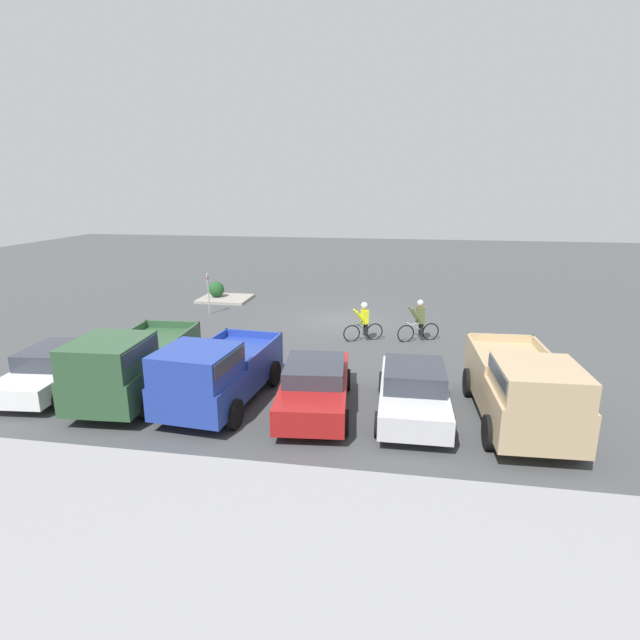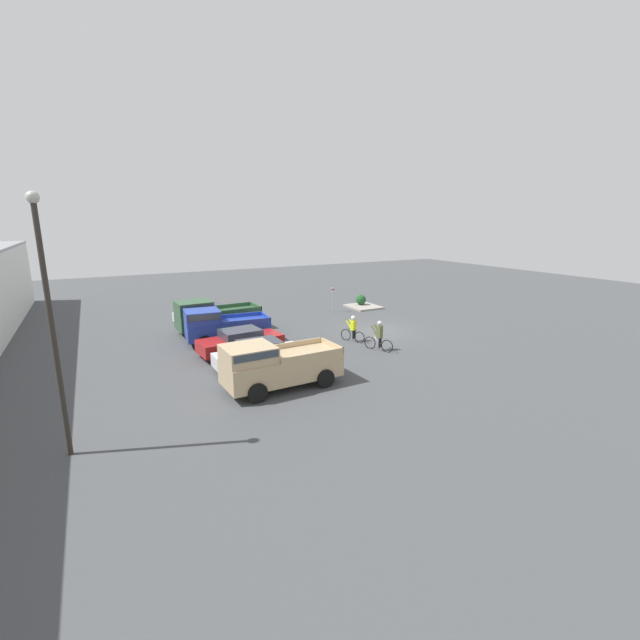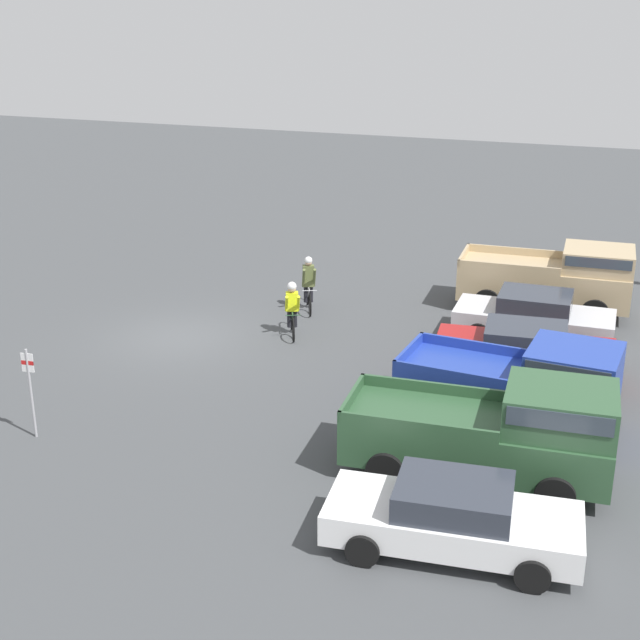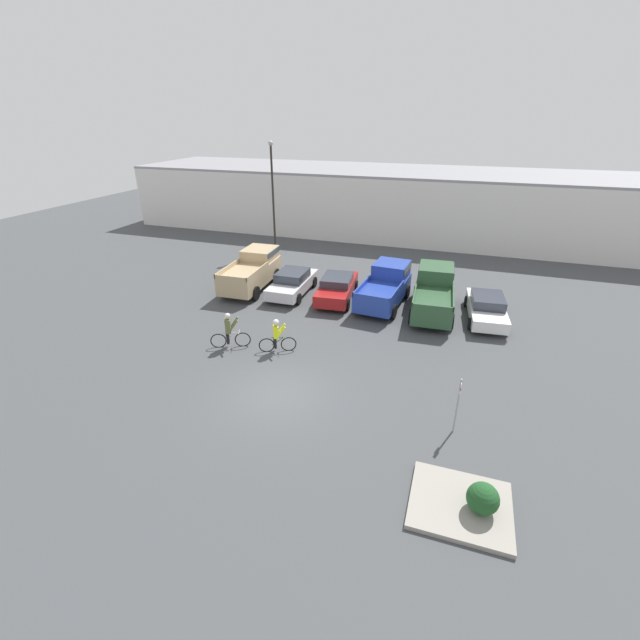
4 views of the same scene
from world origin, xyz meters
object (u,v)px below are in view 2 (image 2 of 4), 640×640
object	(u,v)px
fire_lane_sign	(333,296)
sedan_1	(241,341)
sedan_2	(208,313)
cyclist_0	(353,328)
pickup_truck_2	(212,315)
cyclist_1	(379,336)
pickup_truck_1	(220,325)
lamppost	(50,312)
pickup_truck_0	(275,364)
shrub	(361,300)
sedan_0	(260,355)

from	to	relation	value
fire_lane_sign	sedan_1	bearing A→B (deg)	125.64
sedan_2	cyclist_0	world-z (taller)	cyclist_0
pickup_truck_2	cyclist_1	bearing A→B (deg)	-139.35
pickup_truck_1	cyclist_0	size ratio (longest dim) A/B	3.08
fire_lane_sign	lamppost	xyz separation A→B (m)	(-14.91, 18.32, 3.40)
pickup_truck_1	fire_lane_sign	distance (m)	11.39
pickup_truck_0	shrub	xyz separation A→B (m)	(13.75, -13.66, -0.55)
pickup_truck_0	lamppost	size ratio (longest dim) A/B	0.65
pickup_truck_0	cyclist_1	size ratio (longest dim) A/B	3.00
sedan_1	pickup_truck_1	distance (m)	2.89
sedan_1	pickup_truck_2	bearing A→B (deg)	2.08
pickup_truck_0	pickup_truck_2	distance (m)	11.19
cyclist_0	cyclist_1	distance (m)	2.31
cyclist_0	lamppost	distance (m)	17.04
fire_lane_sign	pickup_truck_2	bearing A→B (deg)	99.26
sedan_0	fire_lane_sign	distance (m)	14.21
sedan_0	pickup_truck_2	xyz separation A→B (m)	(8.37, 0.30, 0.41)
shrub	lamppost	bearing A→B (deg)	126.11
pickup_truck_2	fire_lane_sign	distance (m)	10.46
cyclist_0	cyclist_1	world-z (taller)	cyclist_1
pickup_truck_0	sedan_1	world-z (taller)	pickup_truck_0
sedan_0	pickup_truck_0	bearing A→B (deg)	173.65
sedan_2	cyclist_1	xyz separation A→B (m)	(-11.52, -7.09, 0.20)
fire_lane_sign	sedan_0	bearing A→B (deg)	135.10
pickup_truck_2	lamppost	size ratio (longest dim) A/B	0.68
sedan_1	sedan_2	bearing A→B (deg)	-1.21
cyclist_0	shrub	xyz separation A→B (m)	(8.98, -6.51, -0.27)
lamppost	shrub	size ratio (longest dim) A/B	9.32
cyclist_0	cyclist_1	size ratio (longest dim) A/B	0.94
lamppost	pickup_truck_0	bearing A→B (deg)	-75.69
sedan_1	shrub	size ratio (longest dim) A/B	5.47
pickup_truck_1	shrub	size ratio (longest dim) A/B	5.83
pickup_truck_0	sedan_2	size ratio (longest dim) A/B	1.13
pickup_truck_1	cyclist_1	xyz separation A→B (m)	(-5.96, -7.64, -0.21)
cyclist_1	cyclist_0	bearing A→B (deg)	8.22
sedan_1	shrub	xyz separation A→B (m)	(8.14, -13.45, -0.14)
fire_lane_sign	lamppost	distance (m)	23.87
lamppost	sedan_1	bearing A→B (deg)	-46.99
sedan_2	fire_lane_sign	world-z (taller)	fire_lane_sign
pickup_truck_0	sedan_1	distance (m)	5.63
sedan_0	sedan_1	bearing A→B (deg)	2.06
pickup_truck_0	pickup_truck_2	world-z (taller)	pickup_truck_2
pickup_truck_2	shrub	size ratio (longest dim) A/B	6.32
cyclist_1	pickup_truck_2	bearing A→B (deg)	40.65
sedan_0	sedan_1	distance (m)	2.80
pickup_truck_0	pickup_truck_2	size ratio (longest dim) A/B	0.96
pickup_truck_0	cyclist_0	bearing A→B (deg)	-56.24
pickup_truck_0	sedan_2	world-z (taller)	pickup_truck_0
pickup_truck_1	pickup_truck_0	bearing A→B (deg)	-178.91
sedan_0	cyclist_0	distance (m)	7.11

